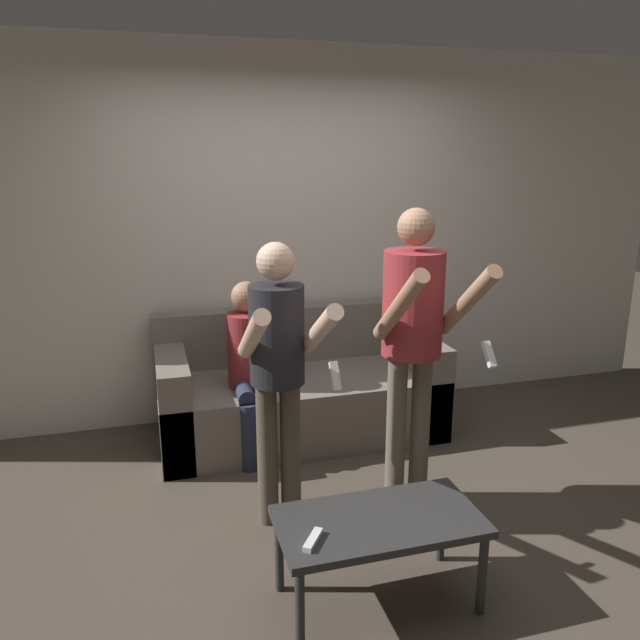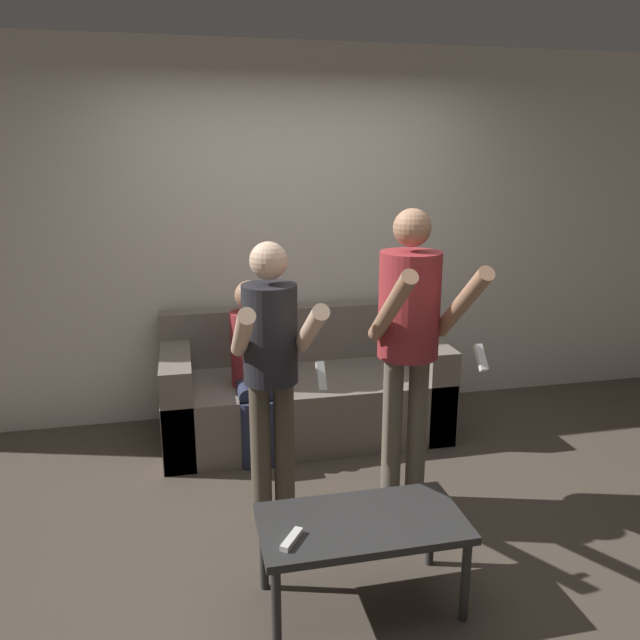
# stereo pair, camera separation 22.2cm
# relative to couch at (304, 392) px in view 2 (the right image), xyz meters

# --- Properties ---
(ground_plane) EXTENTS (14.00, 14.00, 0.00)m
(ground_plane) POSITION_rel_couch_xyz_m (-0.00, -1.23, -0.29)
(ground_plane) COLOR #4C4238
(wall_back) EXTENTS (6.40, 0.06, 2.70)m
(wall_back) POSITION_rel_couch_xyz_m (-0.00, 0.47, 1.06)
(wall_back) COLOR silver
(wall_back) RESTS_ON ground_plane
(couch) EXTENTS (1.95, 0.87, 0.86)m
(couch) POSITION_rel_couch_xyz_m (0.00, 0.00, 0.00)
(couch) COLOR slate
(couch) RESTS_ON ground_plane
(person_standing_left) EXTENTS (0.40, 0.67, 1.53)m
(person_standing_left) POSITION_rel_couch_xyz_m (-0.37, -1.08, 0.64)
(person_standing_left) COLOR brown
(person_standing_left) RESTS_ON ground_plane
(person_standing_right) EXTENTS (0.45, 0.70, 1.68)m
(person_standing_right) POSITION_rel_couch_xyz_m (0.37, -1.08, 0.76)
(person_standing_right) COLOR #6B6051
(person_standing_right) RESTS_ON ground_plane
(person_seated) EXTENTS (0.27, 0.51, 1.15)m
(person_seated) POSITION_rel_couch_xyz_m (-0.38, -0.21, 0.33)
(person_seated) COLOR #282D47
(person_seated) RESTS_ON ground_plane
(coffee_table) EXTENTS (0.89, 0.47, 0.42)m
(coffee_table) POSITION_rel_couch_xyz_m (-0.09, -1.81, 0.08)
(coffee_table) COLOR #2D2D2D
(coffee_table) RESTS_ON ground_plane
(remote_on_table) EXTENTS (0.12, 0.14, 0.02)m
(remote_on_table) POSITION_rel_couch_xyz_m (-0.42, -1.91, 0.14)
(remote_on_table) COLOR white
(remote_on_table) RESTS_ON coffee_table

